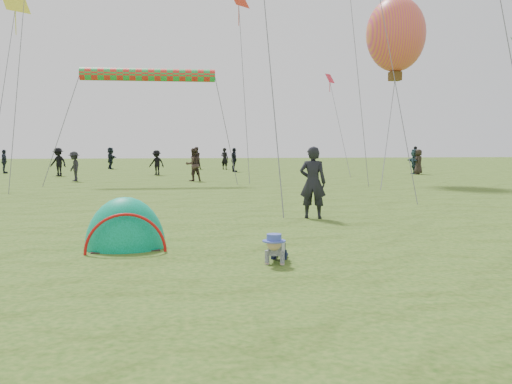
{
  "coord_description": "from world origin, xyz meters",
  "views": [
    {
      "loc": [
        -1.27,
        -9.18,
        2.03
      ],
      "look_at": [
        0.36,
        2.72,
        1.0
      ],
      "focal_mm": 40.0,
      "sensor_mm": 36.0,
      "label": 1
    }
  ],
  "objects": [
    {
      "name": "crowd_person_11",
      "position": [
        -6.61,
        37.31,
        0.86
      ],
      "size": [
        1.09,
        1.67,
        1.72
      ],
      "primitive_type": "imported",
      "rotation": [
        0.0,
        0.0,
        1.97
      ],
      "color": "black",
      "rests_on": "ground"
    },
    {
      "name": "ground",
      "position": [
        0.0,
        0.0,
        0.0
      ],
      "size": [
        140.0,
        140.0,
        0.0
      ],
      "primitive_type": "plane",
      "color": "#204810"
    },
    {
      "name": "crowd_person_3",
      "position": [
        -2.64,
        27.68,
        0.8
      ],
      "size": [
        1.19,
        1.0,
        1.6
      ],
      "primitive_type": "imported",
      "rotation": [
        0.0,
        0.0,
        5.8
      ],
      "color": "black",
      "rests_on": "ground"
    },
    {
      "name": "crowd_person_14",
      "position": [
        -13.04,
        31.63,
        0.81
      ],
      "size": [
        0.72,
        1.02,
        1.61
      ],
      "primitive_type": "imported",
      "rotation": [
        0.0,
        0.0,
        1.96
      ],
      "color": "#202633",
      "rests_on": "ground"
    },
    {
      "name": "diamond_kite_2",
      "position": [
        -8.93,
        20.02,
        8.81
      ],
      "size": [
        1.34,
        1.34,
        1.09
      ],
      "primitive_type": "plane",
      "rotation": [
        1.05,
        0.0,
        0.79
      ],
      "color": "#FFF634"
    },
    {
      "name": "crowd_person_16",
      "position": [
        14.34,
        26.4,
        0.82
      ],
      "size": [
        0.76,
        0.93,
        1.65
      ],
      "primitive_type": "imported",
      "rotation": [
        0.0,
        0.0,
        4.38
      ],
      "color": "black",
      "rests_on": "ground"
    },
    {
      "name": "rainbow_tube_kite",
      "position": [
        -2.72,
        20.41,
        5.48
      ],
      "size": [
        6.7,
        0.64,
        0.64
      ],
      "primitive_type": "cylinder",
      "rotation": [
        0.0,
        1.57,
        0.0
      ],
      "color": "red"
    },
    {
      "name": "balloon_kite",
      "position": [
        9.92,
        19.48,
        7.4
      ],
      "size": [
        3.04,
        3.04,
        4.26
      ],
      "primitive_type": null,
      "color": "orange"
    },
    {
      "name": "popup_tent",
      "position": [
        -2.3,
        2.0,
        0.0
      ],
      "size": [
        1.65,
        1.41,
        1.99
      ],
      "primitive_type": "ellipsoid",
      "rotation": [
        0.0,
        0.0,
        0.09
      ],
      "color": "#007532",
      "rests_on": "ground"
    },
    {
      "name": "crowd_person_12",
      "position": [
        2.31,
        35.15,
        0.84
      ],
      "size": [
        0.73,
        0.69,
        1.68
      ],
      "primitive_type": "imported",
      "rotation": [
        0.0,
        0.0,
        2.51
      ],
      "color": "black",
      "rests_on": "ground"
    },
    {
      "name": "crowd_person_13",
      "position": [
        0.11,
        35.91,
        0.87
      ],
      "size": [
        1.02,
        0.9,
        1.75
      ],
      "primitive_type": "imported",
      "rotation": [
        0.0,
        0.0,
        3.47
      ],
      "color": "#2E2421",
      "rests_on": "ground"
    },
    {
      "name": "crowd_person_5",
      "position": [
        14.26,
        26.89,
        0.83
      ],
      "size": [
        0.61,
        1.58,
        1.67
      ],
      "primitive_type": "imported",
      "rotation": [
        0.0,
        0.0,
        4.63
      ],
      "color": "#27414B",
      "rests_on": "ground"
    },
    {
      "name": "crowd_person_9",
      "position": [
        -6.82,
        22.43,
        0.8
      ],
      "size": [
        0.99,
        1.19,
        1.6
      ],
      "primitive_type": "imported",
      "rotation": [
        0.0,
        0.0,
        5.16
      ],
      "color": "black",
      "rests_on": "ground"
    },
    {
      "name": "crawling_toddler",
      "position": [
        0.36,
        0.22,
        0.27
      ],
      "size": [
        0.7,
        0.83,
        0.54
      ],
      "primitive_type": null,
      "rotation": [
        0.0,
        0.0,
        -0.33
      ],
      "color": "black",
      "rests_on": "ground"
    },
    {
      "name": "crowd_person_15",
      "position": [
        -8.68,
        27.62,
        0.88
      ],
      "size": [
        1.31,
        1.11,
        1.76
      ],
      "primitive_type": "imported",
      "rotation": [
        0.0,
        0.0,
        5.79
      ],
      "color": "black",
      "rests_on": "ground"
    },
    {
      "name": "diamond_kite_6",
      "position": [
        8.98,
        28.9,
        6.42
      ],
      "size": [
        0.77,
        0.77,
        0.63
      ],
      "primitive_type": "plane",
      "rotation": [
        1.05,
        0.0,
        0.79
      ],
      "color": "#EC253D"
    },
    {
      "name": "crowd_person_0",
      "position": [
        18.78,
        37.19,
        0.89
      ],
      "size": [
        0.75,
        0.77,
        1.79
      ],
      "primitive_type": "imported",
      "rotation": [
        0.0,
        0.0,
        2.29
      ],
      "color": "black",
      "rests_on": "ground"
    },
    {
      "name": "crowd_person_8",
      "position": [
        2.66,
        31.14,
        0.86
      ],
      "size": [
        0.6,
        1.07,
        1.72
      ],
      "primitive_type": "imported",
      "rotation": [
        0.0,
        0.0,
        1.75
      ],
      "color": "black",
      "rests_on": "ground"
    },
    {
      "name": "standing_adult",
      "position": [
        2.32,
        5.81,
        0.97
      ],
      "size": [
        0.82,
        0.67,
        1.95
      ],
      "primitive_type": "imported",
      "rotation": [
        0.0,
        0.0,
        2.81
      ],
      "color": "black",
      "rests_on": "ground"
    },
    {
      "name": "crowd_person_1",
      "position": [
        -0.47,
        21.6,
        0.89
      ],
      "size": [
        1.04,
        0.93,
        1.77
      ],
      "primitive_type": "imported",
      "rotation": [
        0.0,
        0.0,
        3.5
      ],
      "color": "#3A2C27",
      "rests_on": "ground"
    }
  ]
}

